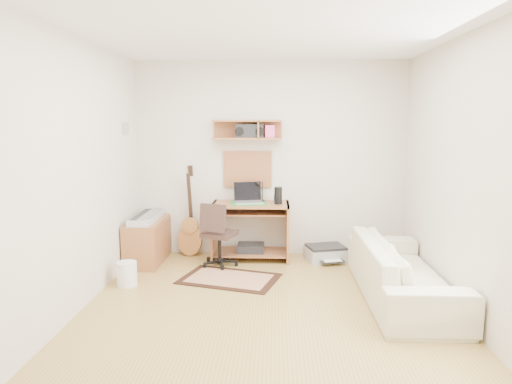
{
  "coord_description": "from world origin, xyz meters",
  "views": [
    {
      "loc": [
        0.07,
        -4.26,
        1.8
      ],
      "look_at": [
        -0.15,
        1.05,
        1.0
      ],
      "focal_mm": 32.72,
      "sensor_mm": 36.0,
      "label": 1
    }
  ],
  "objects_px": {
    "cabinet": "(147,241)",
    "sofa": "(403,261)",
    "desk": "(251,231)",
    "task_chair": "(219,234)",
    "printer": "(326,254)"
  },
  "relations": [
    {
      "from": "cabinet",
      "to": "printer",
      "type": "relative_size",
      "value": 1.83
    },
    {
      "from": "desk",
      "to": "task_chair",
      "type": "distance_m",
      "value": 0.5
    },
    {
      "from": "cabinet",
      "to": "sofa",
      "type": "xyz_separation_m",
      "value": [
        2.96,
        -1.15,
        0.12
      ]
    },
    {
      "from": "desk",
      "to": "sofa",
      "type": "distance_m",
      "value": 2.1
    },
    {
      "from": "task_chair",
      "to": "printer",
      "type": "bearing_deg",
      "value": 32.72
    },
    {
      "from": "sofa",
      "to": "cabinet",
      "type": "bearing_deg",
      "value": 68.75
    },
    {
      "from": "desk",
      "to": "cabinet",
      "type": "xyz_separation_m",
      "value": [
        -1.33,
        -0.18,
        -0.1
      ]
    },
    {
      "from": "cabinet",
      "to": "printer",
      "type": "bearing_deg",
      "value": 3.78
    },
    {
      "from": "cabinet",
      "to": "sofa",
      "type": "relative_size",
      "value": 0.45
    },
    {
      "from": "desk",
      "to": "task_chair",
      "type": "bearing_deg",
      "value": -139.05
    },
    {
      "from": "task_chair",
      "to": "desk",
      "type": "bearing_deg",
      "value": 61.12
    },
    {
      "from": "desk",
      "to": "sofa",
      "type": "bearing_deg",
      "value": -39.16
    },
    {
      "from": "task_chair",
      "to": "cabinet",
      "type": "distance_m",
      "value": 0.98
    },
    {
      "from": "printer",
      "to": "sofa",
      "type": "xyz_separation_m",
      "value": [
        0.64,
        -1.3,
        0.31
      ]
    },
    {
      "from": "task_chair",
      "to": "cabinet",
      "type": "relative_size",
      "value": 0.92
    }
  ]
}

